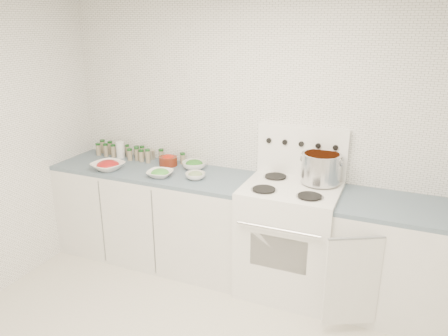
{
  "coord_description": "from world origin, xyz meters",
  "views": [
    {
      "loc": [
        1.25,
        -2.02,
        2.2
      ],
      "look_at": [
        -0.09,
        1.14,
        1.02
      ],
      "focal_mm": 35.0,
      "sensor_mm": 36.0,
      "label": 1
    }
  ],
  "objects_px": {
    "stove": "(289,235)",
    "bowl_tomato": "(108,166)",
    "bowl_snowpea": "(160,173)",
    "stock_pot": "(321,167)"
  },
  "relations": [
    {
      "from": "stock_pot",
      "to": "bowl_tomato",
      "type": "height_order",
      "value": "stock_pot"
    },
    {
      "from": "stove",
      "to": "bowl_tomato",
      "type": "xyz_separation_m",
      "value": [
        -1.67,
        -0.16,
        0.44
      ]
    },
    {
      "from": "bowl_tomato",
      "to": "bowl_snowpea",
      "type": "height_order",
      "value": "bowl_tomato"
    },
    {
      "from": "stock_pot",
      "to": "bowl_tomato",
      "type": "xyz_separation_m",
      "value": [
        -1.86,
        -0.31,
        -0.14
      ]
    },
    {
      "from": "stove",
      "to": "bowl_snowpea",
      "type": "height_order",
      "value": "stove"
    },
    {
      "from": "stock_pot",
      "to": "bowl_snowpea",
      "type": "xyz_separation_m",
      "value": [
        -1.33,
        -0.29,
        -0.15
      ]
    },
    {
      "from": "stove",
      "to": "bowl_snowpea",
      "type": "relative_size",
      "value": 5.57
    },
    {
      "from": "stove",
      "to": "bowl_tomato",
      "type": "relative_size",
      "value": 4.19
    },
    {
      "from": "stove",
      "to": "stock_pot",
      "type": "height_order",
      "value": "stove"
    },
    {
      "from": "bowl_snowpea",
      "to": "stock_pot",
      "type": "bearing_deg",
      "value": 12.3
    }
  ]
}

